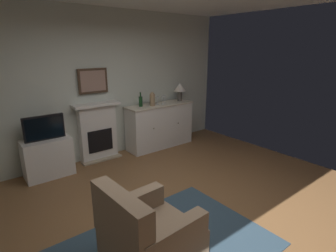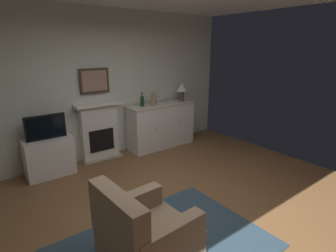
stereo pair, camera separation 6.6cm
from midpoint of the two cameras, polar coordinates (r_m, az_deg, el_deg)
The scene contains 14 objects.
ground_plane at distance 3.73m, azimuth 3.23°, elevation -18.50°, with size 5.79×5.05×0.10m, color brown.
wall_rear at distance 5.23m, azimuth -15.04°, elevation 8.30°, with size 5.79×0.06×2.79m, color silver.
fireplace_unit at distance 5.25m, azimuth -15.10°, elevation -1.16°, with size 0.87×0.30×1.10m.
framed_picture at distance 5.09m, azimuth -16.10°, elevation 9.24°, with size 0.55×0.04×0.45m.
sideboard_cabinet at distance 5.75m, azimuth -2.09°, elevation 0.14°, with size 1.50×0.49×0.94m.
table_lamp at distance 5.93m, azimuth 2.22°, elevation 8.03°, with size 0.26×0.26×0.40m.
wine_bottle at distance 5.41m, azimuth -6.22°, elevation 5.29°, with size 0.08×0.08×0.29m.
wine_glass_left at distance 5.55m, azimuth -2.64°, elevation 5.81°, with size 0.07×0.07×0.16m.
wine_glass_center at distance 5.59m, azimuth -1.50°, elevation 5.89°, with size 0.07×0.07×0.16m.
wine_glass_right at distance 5.71m, azimuth -1.03°, elevation 6.11°, with size 0.07×0.07×0.16m.
vase_decorative at distance 5.44m, azimuth -3.72°, elevation 5.77°, with size 0.11×0.11×0.28m.
tv_cabinet at distance 4.90m, azimuth -24.65°, elevation -6.17°, with size 0.75×0.42×0.65m.
tv_set at distance 4.72m, azimuth -25.33°, elevation -0.35°, with size 0.62×0.07×0.40m.
armchair at distance 2.73m, azimuth -5.33°, elevation -22.18°, with size 0.85×0.81×0.92m.
Camera 1 is at (-2.07, -2.25, 2.08)m, focal length 28.51 mm.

